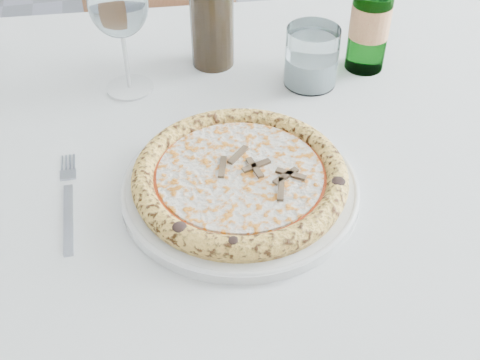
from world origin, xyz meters
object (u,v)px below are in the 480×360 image
(pizza, at_px, (240,176))
(beer_bottle, at_px, (372,12))
(chair_far, at_px, (163,38))
(wine_glass, at_px, (118,6))
(tumbler, at_px, (311,60))
(dining_table, at_px, (226,187))
(plate, at_px, (240,186))

(pizza, xyz_separation_m, beer_bottle, (0.27, 0.26, 0.07))
(chair_far, relative_size, beer_bottle, 3.72)
(wine_glass, distance_m, tumbler, 0.31)
(pizza, relative_size, wine_glass, 1.41)
(dining_table, relative_size, plate, 5.15)
(chair_far, height_order, pizza, chair_far)
(plate, bearing_deg, beer_bottle, 43.81)
(plate, xyz_separation_m, beer_bottle, (0.27, 0.26, 0.09))
(pizza, height_order, tumbler, tumbler)
(chair_far, relative_size, tumbler, 9.76)
(dining_table, bearing_deg, chair_far, 91.56)
(wine_glass, bearing_deg, beer_bottle, -2.34)
(chair_far, xyz_separation_m, pizza, (0.02, -0.85, 0.25))
(chair_far, xyz_separation_m, plate, (0.02, -0.85, 0.23))
(dining_table, height_order, pizza, pizza)
(pizza, height_order, wine_glass, wine_glass)
(dining_table, bearing_deg, beer_bottle, 30.58)
(wine_glass, bearing_deg, tumbler, -8.61)
(dining_table, height_order, wine_glass, wine_glass)
(plate, height_order, pizza, pizza)
(pizza, bearing_deg, plate, 16.22)
(pizza, distance_m, tumbler, 0.29)
(chair_far, bearing_deg, tumbler, -72.97)
(plate, relative_size, wine_glass, 1.57)
(pizza, bearing_deg, beer_bottle, 43.81)
(dining_table, relative_size, pizza, 5.75)
(plate, distance_m, beer_bottle, 0.39)
(chair_far, bearing_deg, beer_bottle, -63.48)
(chair_far, height_order, wine_glass, wine_glass)
(dining_table, bearing_deg, pizza, -90.00)
(dining_table, xyz_separation_m, plate, (-0.00, -0.10, 0.09))
(dining_table, xyz_separation_m, pizza, (-0.00, -0.10, 0.11))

